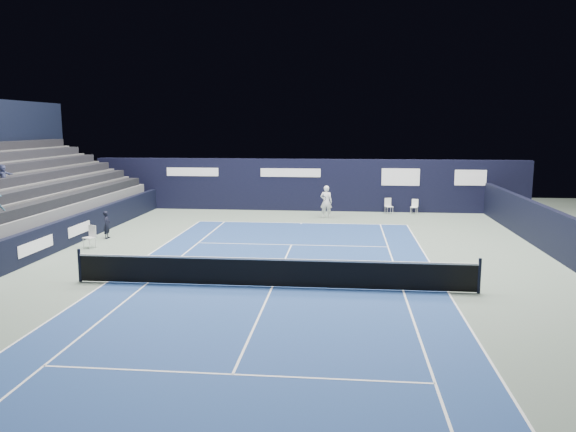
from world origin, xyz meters
name	(u,v)px	position (x,y,z in m)	size (l,w,h in m)	color
ground	(280,271)	(0.00, 2.00, 0.00)	(48.00, 48.00, 0.00)	#5B6C5F
court_surface	(272,287)	(0.00, 0.00, 0.00)	(10.97, 23.77, 0.01)	navy
enclosure_wall_right	(550,231)	(10.50, 6.00, 0.90)	(0.30, 22.00, 1.80)	black
folding_chair_back_a	(388,203)	(4.79, 15.69, 0.61)	(0.51, 0.53, 0.91)	silver
folding_chair_back_b	(414,205)	(6.31, 15.76, 0.49)	(0.49, 0.48, 0.86)	white
line_judge_chair	(91,235)	(-8.37, 5.04, 0.54)	(0.54, 0.53, 0.94)	white
line_judge	(107,225)	(-8.50, 6.99, 0.63)	(0.46, 0.30, 1.26)	black
court_markings	(272,287)	(0.00, 0.00, 0.01)	(11.03, 23.83, 0.00)	white
tennis_net	(272,272)	(0.00, 0.00, 0.51)	(12.90, 0.10, 1.10)	black
back_sponsor_wall	(308,185)	(0.01, 16.50, 1.55)	(26.00, 0.63, 3.10)	black
side_barrier_left	(75,229)	(-9.50, 5.97, 0.60)	(0.33, 22.00, 1.20)	black
spectator_stand	(6,195)	(-13.27, 6.98, 1.95)	(6.00, 18.00, 6.40)	#525255
tennis_player	(326,202)	(1.23, 13.76, 0.91)	(0.70, 0.86, 1.81)	white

